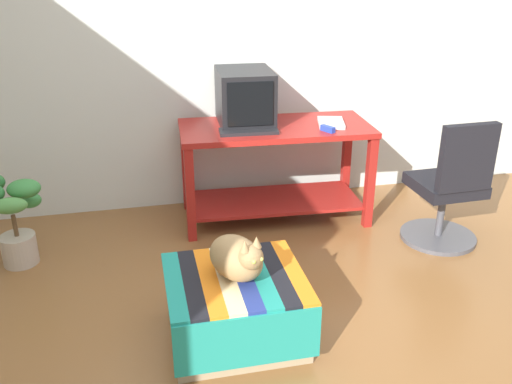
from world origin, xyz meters
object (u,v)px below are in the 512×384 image
at_px(cat, 238,258).
at_px(potted_plant, 15,220).
at_px(keyboard, 249,131).
at_px(book, 331,123).
at_px(stapler, 328,129).
at_px(desk, 275,156).
at_px(office_chair, 449,191).
at_px(tv_monitor, 245,98).
at_px(ottoman_with_blanket, 236,307).

height_order(cat, potted_plant, cat).
distance_m(keyboard, cat, 1.30).
distance_m(book, cat, 1.62).
bearing_deg(stapler, keyboard, 142.77).
distance_m(desk, potted_plant, 1.80).
relative_size(cat, office_chair, 0.49).
bearing_deg(keyboard, stapler, -5.46).
relative_size(cat, potted_plant, 0.71).
height_order(book, cat, book).
bearing_deg(potted_plant, tv_monitor, 15.09).
xyz_separation_m(book, potted_plant, (-2.16, -0.24, -0.43)).
relative_size(tv_monitor, office_chair, 0.57).
distance_m(cat, potted_plant, 1.62).
bearing_deg(ottoman_with_blanket, keyboard, 74.92).
xyz_separation_m(tv_monitor, stapler, (0.51, -0.33, -0.17)).
bearing_deg(keyboard, book, 9.78).
bearing_deg(tv_monitor, cat, -100.11).
xyz_separation_m(desk, ottoman_with_blanket, (-0.55, -1.36, -0.31)).
distance_m(desk, keyboard, 0.35).
distance_m(keyboard, stapler, 0.55).
xyz_separation_m(potted_plant, office_chair, (2.81, -0.35, 0.08)).
height_order(ottoman_with_blanket, stapler, stapler).
height_order(tv_monitor, keyboard, tv_monitor).
bearing_deg(desk, keyboard, -147.33).
bearing_deg(office_chair, potted_plant, -8.89).
xyz_separation_m(tv_monitor, cat, (-0.34, -1.47, -0.43)).
height_order(keyboard, stapler, stapler).
distance_m(book, ottoman_with_blanket, 1.69).
bearing_deg(desk, cat, -108.72).
xyz_separation_m(book, stapler, (-0.08, -0.15, 0.01)).
height_order(ottoman_with_blanket, cat, cat).
bearing_deg(book, tv_monitor, 177.60).
bearing_deg(desk, ottoman_with_blanket, -109.26).
height_order(cat, stapler, stapler).
bearing_deg(cat, desk, 44.09).
height_order(desk, potted_plant, desk).
xyz_separation_m(keyboard, potted_plant, (-1.55, -0.18, -0.42)).
relative_size(desk, office_chair, 1.56).
height_order(tv_monitor, ottoman_with_blanket, tv_monitor).
bearing_deg(tv_monitor, book, -14.03).
relative_size(book, stapler, 2.29).
xyz_separation_m(desk, keyboard, (-0.22, -0.13, 0.24)).
relative_size(desk, cat, 3.22).
bearing_deg(cat, stapler, 28.90).
relative_size(book, cat, 0.58).
bearing_deg(keyboard, tv_monitor, 88.36).
xyz_separation_m(keyboard, ottoman_with_blanket, (-0.33, -1.23, -0.55)).
relative_size(tv_monitor, potted_plant, 0.84).
bearing_deg(stapler, office_chair, -58.64).
bearing_deg(potted_plant, cat, -40.55).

